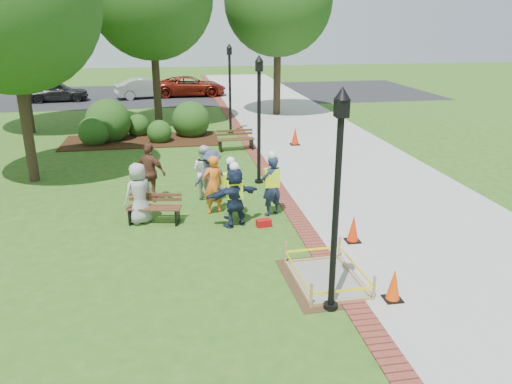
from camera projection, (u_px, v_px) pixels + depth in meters
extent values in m
plane|color=#285116|center=(244.00, 247.00, 12.28)|extent=(100.00, 100.00, 0.00)
cube|color=#9E9E99|center=(322.00, 144.00, 22.39)|extent=(6.00, 60.00, 0.02)
cube|color=maroon|center=(250.00, 147.00, 21.87)|extent=(0.50, 60.00, 0.03)
cube|color=#381E0F|center=(142.00, 141.00, 22.97)|extent=(7.00, 3.00, 0.05)
cube|color=black|center=(192.00, 94.00, 37.42)|extent=(36.00, 12.00, 0.01)
cube|color=#47331E|center=(326.00, 281.00, 10.70)|extent=(1.79, 2.36, 0.01)
cube|color=gray|center=(326.00, 280.00, 10.70)|extent=(1.27, 1.85, 0.04)
cube|color=tan|center=(326.00, 279.00, 10.69)|extent=(1.39, 1.97, 0.08)
cube|color=tan|center=(327.00, 269.00, 10.61)|extent=(1.42, 2.00, 0.55)
cube|color=yellow|center=(327.00, 268.00, 10.60)|extent=(1.37, 1.95, 0.06)
cube|color=brown|center=(154.00, 208.00, 13.61)|extent=(1.52, 0.71, 0.04)
cube|color=brown|center=(155.00, 197.00, 13.75)|extent=(1.44, 0.32, 0.23)
cube|color=black|center=(154.00, 216.00, 13.68)|extent=(1.40, 0.74, 0.43)
cube|color=#52371C|center=(236.00, 139.00, 21.22)|extent=(1.60, 0.58, 0.04)
cube|color=#52371C|center=(235.00, 132.00, 21.37)|extent=(1.57, 0.16, 0.25)
cube|color=black|center=(236.00, 145.00, 21.30)|extent=(1.46, 0.63, 0.46)
cube|color=black|center=(392.00, 299.00, 9.95)|extent=(0.36, 0.36, 0.05)
cone|color=#EA4407|center=(394.00, 284.00, 9.84)|extent=(0.28, 0.28, 0.66)
cube|color=black|center=(352.00, 241.00, 12.56)|extent=(0.36, 0.36, 0.05)
cone|color=red|center=(353.00, 228.00, 12.45)|extent=(0.29, 0.29, 0.67)
cube|color=black|center=(295.00, 145.00, 22.23)|extent=(0.41, 0.41, 0.05)
cone|color=red|center=(295.00, 136.00, 22.09)|extent=(0.32, 0.32, 0.76)
cube|color=#AB0D10|center=(264.00, 223.00, 13.48)|extent=(0.42, 0.27, 0.20)
cylinder|color=black|center=(335.00, 218.00, 9.06)|extent=(0.12, 0.12, 3.80)
cube|color=black|center=(342.00, 108.00, 8.41)|extent=(0.22, 0.22, 0.32)
cone|color=black|center=(343.00, 93.00, 8.33)|extent=(0.28, 0.28, 0.22)
cylinder|color=black|center=(330.00, 306.00, 9.67)|extent=(0.28, 0.28, 0.10)
cylinder|color=black|center=(259.00, 128.00, 16.51)|extent=(0.12, 0.12, 3.80)
cube|color=black|center=(259.00, 66.00, 15.86)|extent=(0.22, 0.22, 0.32)
cone|color=black|center=(259.00, 58.00, 15.78)|extent=(0.28, 0.28, 0.22)
cylinder|color=black|center=(259.00, 181.00, 17.12)|extent=(0.28, 0.28, 0.10)
cylinder|color=black|center=(230.00, 94.00, 23.96)|extent=(0.12, 0.12, 3.80)
cube|color=black|center=(229.00, 51.00, 23.31)|extent=(0.22, 0.22, 0.32)
cone|color=black|center=(229.00, 46.00, 23.23)|extent=(0.28, 0.28, 0.22)
cylinder|color=black|center=(231.00, 132.00, 24.57)|extent=(0.28, 0.28, 0.10)
cylinder|color=#3D2D1E|center=(25.00, 112.00, 16.57)|extent=(0.34, 0.34, 4.81)
sphere|color=#174413|center=(8.00, 1.00, 15.45)|extent=(5.72, 5.72, 5.72)
cylinder|color=#3D2D1E|center=(156.00, 74.00, 25.86)|extent=(0.40, 0.40, 5.25)
cylinder|color=#3D2D1E|center=(277.00, 70.00, 28.57)|extent=(0.41, 0.41, 5.15)
sphere|color=#174413|center=(278.00, 1.00, 27.36)|extent=(5.98, 5.98, 5.98)
cylinder|color=#3D2D1E|center=(23.00, 72.00, 23.80)|extent=(0.39, 0.39, 5.82)
sphere|color=#174413|center=(95.00, 145.00, 22.33)|extent=(1.38, 1.38, 1.38)
sphere|color=#174413|center=(110.00, 140.00, 23.16)|extent=(2.06, 2.06, 2.06)
sphere|color=#174413|center=(160.00, 142.00, 22.73)|extent=(1.11, 1.11, 1.11)
sphere|color=#174413|center=(191.00, 136.00, 24.00)|extent=(1.80, 1.80, 1.80)
sphere|color=#174413|center=(139.00, 136.00, 24.05)|extent=(1.13, 1.13, 1.13)
imported|color=#9B9B9B|center=(139.00, 194.00, 13.49)|extent=(0.64, 0.57, 1.70)
imported|color=orange|center=(213.00, 185.00, 14.20)|extent=(0.63, 0.52, 1.70)
imported|color=silver|center=(205.00, 172.00, 15.37)|extent=(0.64, 0.63, 1.70)
imported|color=brown|center=(150.00, 173.00, 15.13)|extent=(0.69, 0.63, 1.81)
imported|color=#313B56|center=(212.00, 176.00, 15.09)|extent=(0.55, 0.38, 1.63)
imported|color=#191941|center=(235.00, 197.00, 13.31)|extent=(0.61, 0.50, 1.64)
cube|color=#BAE513|center=(235.00, 189.00, 13.24)|extent=(0.42, 0.26, 0.52)
sphere|color=white|center=(234.00, 167.00, 13.04)|extent=(0.25, 0.25, 0.25)
imported|color=#1B2E48|center=(272.00, 186.00, 14.05)|extent=(0.65, 0.56, 1.73)
cube|color=#BAE513|center=(272.00, 178.00, 13.97)|extent=(0.42, 0.26, 0.52)
sphere|color=white|center=(272.00, 155.00, 13.75)|extent=(0.25, 0.25, 0.25)
imported|color=#1A2A45|center=(231.00, 190.00, 13.87)|extent=(0.55, 0.37, 1.63)
cube|color=#BAE513|center=(231.00, 182.00, 13.79)|extent=(0.42, 0.26, 0.52)
sphere|color=white|center=(231.00, 161.00, 13.59)|extent=(0.25, 0.25, 0.25)
imported|color=black|center=(58.00, 102.00, 34.02)|extent=(2.45, 4.80, 1.51)
imported|color=#B0AEB4|center=(146.00, 98.00, 35.49)|extent=(3.14, 5.00, 1.51)
imported|color=maroon|center=(191.00, 96.00, 36.48)|extent=(2.09, 4.76, 1.55)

